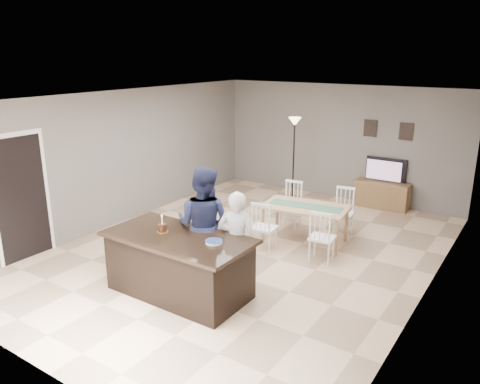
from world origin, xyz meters
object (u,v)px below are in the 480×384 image
Objects in this scene: birthday_cake at (162,228)px; tv_console at (382,195)px; man at (204,225)px; plate_stack at (214,242)px; dining_table at (305,212)px; kitchen_island at (179,264)px; woman at (237,242)px; floor_lamp at (294,137)px; television at (385,170)px.

tv_console is at bearing 75.01° from birthday_cake.
man is (-1.17, -5.02, 0.61)m from tv_console.
man is 7.46× the size of plate_stack.
plate_stack is at bearing -96.44° from tv_console.
birthday_cake is 2.93m from dining_table.
kitchen_island is 1.19× the size of man.
floor_lamp is at bearing -94.47° from woman.
tv_console is 0.66× the size of man.
man is 7.06× the size of birthday_cake.
dining_table is 2.80m from floor_lamp.
kitchen_island is 0.75m from plate_stack.
woman is 0.81× the size of dining_table.
plate_stack is 0.12× the size of floor_lamp.
woman is 0.85× the size of man.
dining_table is (0.64, 2.19, -0.31)m from man.
floor_lamp reaches higher than plate_stack.
plate_stack is at bearing -74.73° from floor_lamp.
floor_lamp is at bearing 95.30° from birthday_cake.
dining_table is at bearing -112.72° from woman.
dining_table is (-0.53, -2.90, -0.27)m from television.
television is at bearing 90.00° from tv_console.
birthday_cake is at bearing -104.99° from tv_console.
floor_lamp is at bearing 114.65° from dining_table.
kitchen_island is at bearing 18.88° from woman.
kitchen_island is at bearing -102.16° from tv_console.
kitchen_island is 5.13m from floor_lamp.
floor_lamp is (-1.42, 2.23, 0.94)m from dining_table.
kitchen_island is at bearing -81.38° from floor_lamp.
television is 5.12m from woman.
television is 5.60m from plate_stack.
television is 2.17m from floor_lamp.
man is 2.30m from dining_table.
dining_table is at bearing -118.18° from man.
tv_console is at bearing 17.26° from floor_lamp.
kitchen_island is 1.13× the size of dining_table.
woman is at bearing 30.74° from birthday_cake.
kitchen_island is 1.09× the size of floor_lamp.
dining_table is at bearing -57.49° from floor_lamp.
plate_stack reaches higher than dining_table.
tv_console is at bearing 90.00° from television.
woman is at bearing -72.53° from floor_lamp.
floor_lamp reaches higher than man.
birthday_cake reaches higher than kitchen_island.
tv_console is 0.78× the size of woman.
woman is 6.31× the size of plate_stack.
television is at bearing 71.72° from dining_table.
woman is at bearing 83.22° from plate_stack.
tv_console is 2.39m from floor_lamp.
tv_console is (1.20, 5.57, -0.15)m from kitchen_island.
woman is (-0.56, -5.09, -0.10)m from television.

